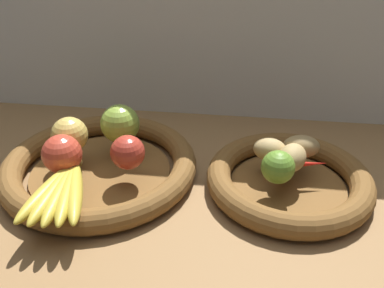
{
  "coord_description": "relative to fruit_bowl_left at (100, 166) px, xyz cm",
  "views": [
    {
      "loc": [
        6.52,
        -65.82,
        47.45
      ],
      "look_at": [
        -1.82,
        -1.13,
        8.58
      ],
      "focal_mm": 38.22,
      "sensor_mm": 36.0,
      "label": 1
    }
  ],
  "objects": [
    {
      "name": "potato_large",
      "position": [
        36.91,
        -0.0,
        4.96
      ],
      "size": [
        7.22,
        8.12,
        4.97
      ],
      "primitive_type": "ellipsoid",
      "rotation": [
        0.0,
        0.0,
        4.3
      ],
      "color": "tan",
      "rests_on": "fruit_bowl_right"
    },
    {
      "name": "ground_plane",
      "position": [
        20.27,
        1.13,
        -3.61
      ],
      "size": [
        140.0,
        90.0,
        3.0
      ],
      "primitive_type": "cube",
      "color": "olive"
    },
    {
      "name": "apple_red_front",
      "position": [
        -4.46,
        -5.89,
        6.08
      ],
      "size": [
        7.21,
        7.21,
        7.21
      ],
      "primitive_type": "sphere",
      "color": "#CC422D",
      "rests_on": "fruit_bowl_left"
    },
    {
      "name": "apple_red_right",
      "position": [
        6.95,
        -3.17,
        5.68
      ],
      "size": [
        6.42,
        6.42,
        6.42
      ],
      "primitive_type": "sphere",
      "color": "#B73828",
      "rests_on": "fruit_bowl_left"
    },
    {
      "name": "fruit_bowl_right",
      "position": [
        36.91,
        0.0,
        0.01
      ],
      "size": [
        31.16,
        31.16,
        4.58
      ],
      "color": "brown",
      "rests_on": "ground_plane"
    },
    {
      "name": "apple_golden_left",
      "position": [
        -5.84,
        0.78,
        6.03
      ],
      "size": [
        7.11,
        7.11,
        7.11
      ],
      "primitive_type": "sphere",
      "color": "#DBB756",
      "rests_on": "fruit_bowl_left"
    },
    {
      "name": "potato_oblong",
      "position": [
        33.03,
        3.02,
        4.62
      ],
      "size": [
        6.9,
        5.62,
        4.3
      ],
      "primitive_type": "ellipsoid",
      "rotation": [
        0.0,
        0.0,
        6.15
      ],
      "color": "tan",
      "rests_on": "fruit_bowl_right"
    },
    {
      "name": "apple_green_back",
      "position": [
        2.9,
        6.14,
        6.44
      ],
      "size": [
        7.94,
        7.94,
        7.94
      ],
      "primitive_type": "sphere",
      "color": "#8CAD3D",
      "rests_on": "fruit_bowl_left"
    },
    {
      "name": "fruit_bowl_left",
      "position": [
        0.0,
        0.0,
        0.0
      ],
      "size": [
        38.42,
        38.42,
        4.58
      ],
      "color": "brown",
      "rests_on": "ground_plane"
    },
    {
      "name": "banana_bunch_front",
      "position": [
        -1.78,
        -13.44,
        3.84
      ],
      "size": [
        11.54,
        18.76,
        2.73
      ],
      "color": "gold",
      "rests_on": "fruit_bowl_left"
    },
    {
      "name": "chili_pepper",
      "position": [
        38.68,
        0.31,
        3.47
      ],
      "size": [
        10.31,
        3.95,
        2.0
      ],
      "primitive_type": "cone",
      "rotation": [
        0.0,
        1.57,
        0.2
      ],
      "color": "red",
      "rests_on": "fruit_bowl_right"
    },
    {
      "name": "potato_back",
      "position": [
        39.07,
        4.75,
        4.68
      ],
      "size": [
        7.44,
        5.26,
        4.41
      ],
      "primitive_type": "ellipsoid",
      "rotation": [
        0.0,
        0.0,
        0.08
      ],
      "color": "#A38451",
      "rests_on": "fruit_bowl_right"
    },
    {
      "name": "back_wall",
      "position": [
        20.27,
        31.13,
        25.39
      ],
      "size": [
        140.0,
        3.0,
        55.0
      ],
      "color": "silver",
      "rests_on": "ground_plane"
    },
    {
      "name": "lime_near",
      "position": [
        34.12,
        -4.19,
        5.44
      ],
      "size": [
        5.94,
        5.94,
        5.94
      ],
      "primitive_type": "sphere",
      "color": "olive",
      "rests_on": "fruit_bowl_right"
    }
  ]
}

